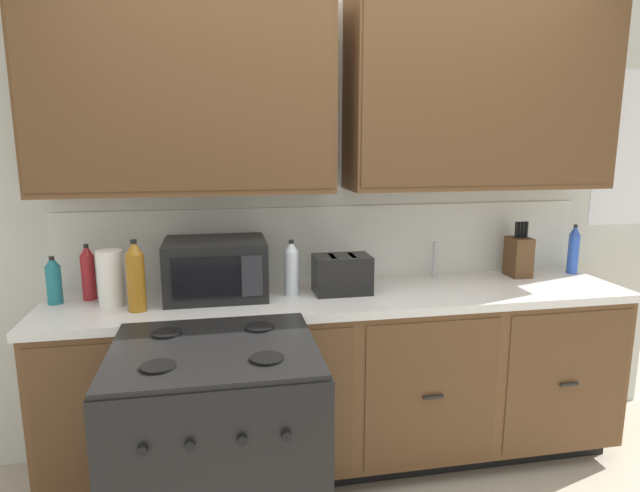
{
  "coord_description": "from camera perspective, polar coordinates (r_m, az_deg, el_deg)",
  "views": [
    {
      "loc": [
        -0.61,
        -2.23,
        1.68
      ],
      "look_at": [
        -0.13,
        0.27,
        1.18
      ],
      "focal_mm": 30.37,
      "sensor_mm": 36.0,
      "label": 1
    }
  ],
  "objects": [
    {
      "name": "counter_run",
      "position": [
        2.87,
        2.58,
        -13.64
      ],
      "size": [
        2.89,
        0.64,
        0.93
      ],
      "color": "black",
      "rests_on": "ground_plane"
    },
    {
      "name": "bottle_clear",
      "position": [
        2.65,
        -3.03,
        -2.38
      ],
      "size": [
        0.07,
        0.07,
        0.28
      ],
      "color": "silver",
      "rests_on": "counter_run"
    },
    {
      "name": "microwave",
      "position": [
        2.67,
        -10.93,
        -2.33
      ],
      "size": [
        0.48,
        0.37,
        0.28
      ],
      "color": "black",
      "rests_on": "counter_run"
    },
    {
      "name": "bottle_amber",
      "position": [
        2.53,
        -18.84,
        -3.07
      ],
      "size": [
        0.08,
        0.08,
        0.32
      ],
      "color": "#9E6619",
      "rests_on": "counter_run"
    },
    {
      "name": "paper_towel_roll",
      "position": [
        2.66,
        -21.19,
        -3.17
      ],
      "size": [
        0.12,
        0.12,
        0.26
      ],
      "primitive_type": "cylinder",
      "color": "white",
      "rests_on": "counter_run"
    },
    {
      "name": "sink_faucet",
      "position": [
        3.06,
        11.98,
        -1.42
      ],
      "size": [
        0.02,
        0.02,
        0.2
      ],
      "primitive_type": "cylinder",
      "color": "#B2B5BA",
      "rests_on": "counter_run"
    },
    {
      "name": "bottle_red",
      "position": [
        2.8,
        -23.24,
        -2.6
      ],
      "size": [
        0.07,
        0.07,
        0.27
      ],
      "color": "maroon",
      "rests_on": "counter_run"
    },
    {
      "name": "knife_block",
      "position": [
        3.21,
        20.19,
        -0.99
      ],
      "size": [
        0.11,
        0.14,
        0.31
      ],
      "color": "#52361E",
      "rests_on": "counter_run"
    },
    {
      "name": "bottle_teal",
      "position": [
        2.8,
        -26.25,
        -3.29
      ],
      "size": [
        0.07,
        0.07,
        0.22
      ],
      "color": "#1E707A",
      "rests_on": "counter_run"
    },
    {
      "name": "toaster",
      "position": [
        2.69,
        2.33,
        -2.98
      ],
      "size": [
        0.28,
        0.18,
        0.19
      ],
      "color": "black",
      "rests_on": "counter_run"
    },
    {
      "name": "wall_unit",
      "position": [
        2.8,
        1.84,
        10.96
      ],
      "size": [
        4.06,
        0.4,
        2.55
      ],
      "color": "silver",
      "rests_on": "ground_plane"
    },
    {
      "name": "stove_range",
      "position": [
        2.26,
        -10.64,
        -21.49
      ],
      "size": [
        0.76,
        0.68,
        0.95
      ],
      "color": "black",
      "rests_on": "ground_plane"
    },
    {
      "name": "bottle_blue",
      "position": [
        3.4,
        25.15,
        -0.34
      ],
      "size": [
        0.06,
        0.06,
        0.28
      ],
      "color": "blue",
      "rests_on": "counter_run"
    }
  ]
}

